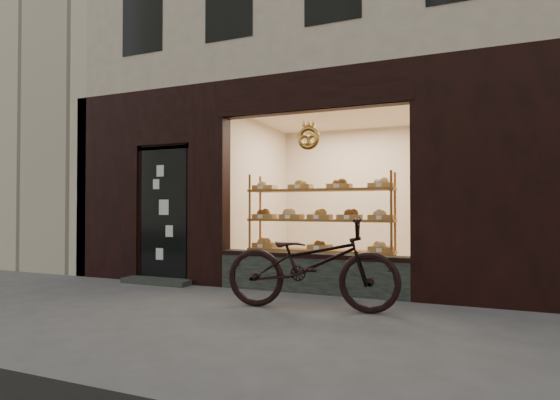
% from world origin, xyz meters
% --- Properties ---
extents(ground, '(90.00, 90.00, 0.00)m').
position_xyz_m(ground, '(0.00, 0.00, 0.00)').
color(ground, '#444444').
extents(bakery_building, '(7.20, 7.28, 9.00)m').
position_xyz_m(bakery_building, '(0.04, 5.29, 5.58)').
color(bakery_building, black).
rests_on(bakery_building, ground).
extents(neighbor_left, '(12.00, 7.00, 9.00)m').
position_xyz_m(neighbor_left, '(-9.60, 5.50, 4.50)').
color(neighbor_left, beige).
rests_on(neighbor_left, ground).
extents(display_shelf, '(2.20, 0.45, 1.70)m').
position_xyz_m(display_shelf, '(0.45, 2.55, 0.87)').
color(display_shelf, brown).
rests_on(display_shelf, ground).
extents(bicycle, '(2.11, 0.94, 1.07)m').
position_xyz_m(bicycle, '(0.76, 1.15, 0.53)').
color(bicycle, black).
rests_on(bicycle, ground).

